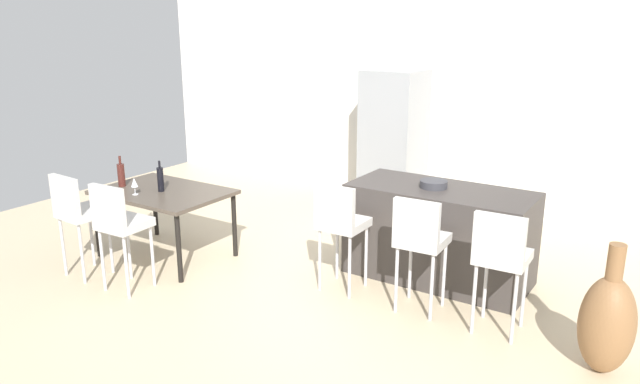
% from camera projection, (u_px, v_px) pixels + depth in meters
% --- Properties ---
extents(ground_plane, '(10.00, 10.00, 0.00)m').
position_uv_depth(ground_plane, '(343.00, 285.00, 5.86)').
color(ground_plane, '#C6B28E').
extents(back_wall, '(10.00, 0.12, 2.90)m').
position_uv_depth(back_wall, '(462.00, 101.00, 7.85)').
color(back_wall, silver).
rests_on(back_wall, ground_plane).
extents(kitchen_island, '(1.75, 0.79, 0.92)m').
position_uv_depth(kitchen_island, '(439.00, 234.00, 5.91)').
color(kitchen_island, '#383330').
rests_on(kitchen_island, ground_plane).
extents(bar_chair_left, '(0.41, 0.41, 1.05)m').
position_uv_depth(bar_chair_left, '(340.00, 220.00, 5.56)').
color(bar_chair_left, beige).
rests_on(bar_chair_left, ground_plane).
extents(bar_chair_middle, '(0.42, 0.42, 1.05)m').
position_uv_depth(bar_chair_middle, '(420.00, 237.00, 5.15)').
color(bar_chair_middle, beige).
rests_on(bar_chair_middle, ground_plane).
extents(bar_chair_right, '(0.41, 0.41, 1.05)m').
position_uv_depth(bar_chair_right, '(501.00, 253.00, 4.78)').
color(bar_chair_right, beige).
rests_on(bar_chair_right, ground_plane).
extents(dining_table, '(1.35, 0.93, 0.74)m').
position_uv_depth(dining_table, '(163.00, 196.00, 6.39)').
color(dining_table, '#4C4238').
rests_on(dining_table, ground_plane).
extents(dining_chair_near, '(0.42, 0.42, 1.05)m').
position_uv_depth(dining_chair_near, '(77.00, 209.00, 5.88)').
color(dining_chair_near, beige).
rests_on(dining_chair_near, ground_plane).
extents(dining_chair_far, '(0.42, 0.42, 1.05)m').
position_uv_depth(dining_chair_far, '(119.00, 220.00, 5.56)').
color(dining_chair_far, beige).
rests_on(dining_chair_far, ground_plane).
extents(wine_bottle_near, '(0.07, 0.07, 0.33)m').
position_uv_depth(wine_bottle_near, '(160.00, 179.00, 6.30)').
color(wine_bottle_near, black).
rests_on(wine_bottle_near, dining_table).
extents(wine_bottle_far, '(0.08, 0.08, 0.33)m').
position_uv_depth(wine_bottle_far, '(121.00, 175.00, 6.49)').
color(wine_bottle_far, '#471E19').
rests_on(wine_bottle_far, dining_table).
extents(wine_glass_left, '(0.07, 0.07, 0.17)m').
position_uv_depth(wine_glass_left, '(134.00, 183.00, 6.19)').
color(wine_glass_left, silver).
rests_on(wine_glass_left, dining_table).
extents(refrigerator, '(0.72, 0.68, 1.84)m').
position_uv_depth(refrigerator, '(393.00, 140.00, 8.04)').
color(refrigerator, '#939699').
rests_on(refrigerator, ground_plane).
extents(fruit_bowl, '(0.26, 0.26, 0.07)m').
position_uv_depth(fruit_bowl, '(434.00, 184.00, 5.80)').
color(fruit_bowl, '#333338').
rests_on(fruit_bowl, kitchen_island).
extents(floor_vase, '(0.39, 0.39, 0.99)m').
position_uv_depth(floor_vase, '(607.00, 323.00, 4.34)').
color(floor_vase, brown).
rests_on(floor_vase, ground_plane).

